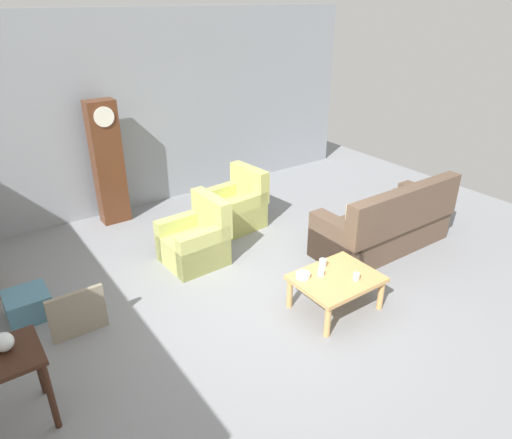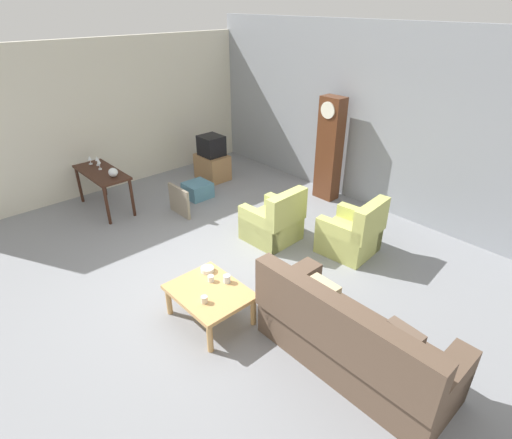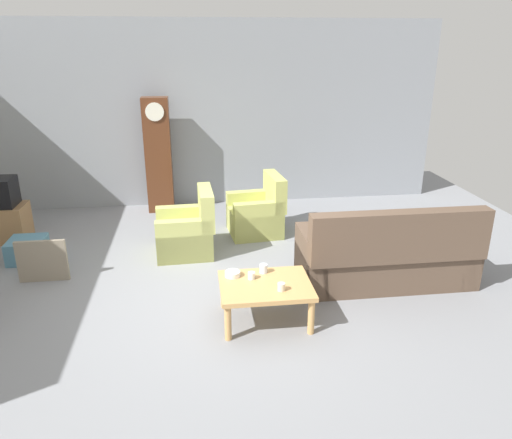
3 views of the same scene
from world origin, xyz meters
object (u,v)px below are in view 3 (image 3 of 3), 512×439
armchair_olive_far (258,214)px  cup_cream_tall (281,287)px  couch_floral (387,257)px  storage_box_blue (28,250)px  coffee_table_wood (265,289)px  bowl_white_stacked (233,274)px  cup_white_porcelain (251,276)px  cup_blue_rimmed (263,268)px  tv_stand_cabinet (4,223)px  grandfather_clock (158,156)px  framed_picture_leaning (42,261)px  armchair_olive_near (188,233)px

armchair_olive_far → cup_cream_tall: (-0.12, -2.68, 0.17)m
couch_floral → armchair_olive_far: (-1.34, 1.87, -0.05)m
armchair_olive_far → storage_box_blue: (-3.25, -0.59, -0.15)m
coffee_table_wood → storage_box_blue: size_ratio=2.01×
storage_box_blue → cup_cream_tall: 3.78m
storage_box_blue → bowl_white_stacked: bearing=-32.7°
cup_white_porcelain → cup_blue_rimmed: size_ratio=0.79×
tv_stand_cabinet → storage_box_blue: size_ratio=1.42×
armchair_olive_far → bowl_white_stacked: size_ratio=5.51×
cup_blue_rimmed → cup_cream_tall: (0.12, -0.43, -0.01)m
grandfather_clock → cup_blue_rimmed: (1.30, -3.55, -0.51)m
coffee_table_wood → framed_picture_leaning: bearing=154.3°
grandfather_clock → storage_box_blue: 2.68m
couch_floral → tv_stand_cabinet: size_ratio=3.09×
armchair_olive_near → cup_blue_rimmed: size_ratio=9.38×
armchair_olive_far → coffee_table_wood: armchair_olive_far is taller
armchair_olive_near → coffee_table_wood: 2.06m
armchair_olive_far → coffee_table_wood: 2.53m
couch_floral → cup_cream_tall: couch_floral is taller
bowl_white_stacked → storage_box_blue: bearing=147.3°
storage_box_blue → cup_cream_tall: (3.13, -2.10, 0.32)m
armchair_olive_far → cup_white_porcelain: bearing=-99.2°
coffee_table_wood → storage_box_blue: coffee_table_wood is taller
couch_floral → bowl_white_stacked: (-1.92, -0.42, 0.11)m
couch_floral → tv_stand_cabinet: couch_floral is taller
cup_blue_rimmed → armchair_olive_far: bearing=84.0°
framed_picture_leaning → cup_white_porcelain: bearing=-24.5°
tv_stand_cabinet → bowl_white_stacked: size_ratio=4.07×
storage_box_blue → couch_floral: bearing=-15.7°
cup_blue_rimmed → bowl_white_stacked: cup_blue_rimmed is taller
storage_box_blue → cup_blue_rimmed: size_ratio=4.87×
cup_white_porcelain → bowl_white_stacked: 0.21m
grandfather_clock → tv_stand_cabinet: 2.61m
tv_stand_cabinet → cup_cream_tall: 4.69m
tv_stand_cabinet → cup_blue_rimmed: 4.34m
cup_cream_tall → bowl_white_stacked: size_ratio=0.50×
armchair_olive_near → armchair_olive_far: bearing=30.2°
armchair_olive_far → cup_blue_rimmed: 2.27m
framed_picture_leaning → bowl_white_stacked: (2.28, -1.04, 0.19)m
framed_picture_leaning → storage_box_blue: framed_picture_leaning is taller
framed_picture_leaning → bowl_white_stacked: size_ratio=3.60×
framed_picture_leaning → cup_cream_tall: bearing=-27.4°
storage_box_blue → armchair_olive_near: bearing=-1.0°
tv_stand_cabinet → storage_box_blue: tv_stand_cabinet is taller
cup_white_porcelain → cup_cream_tall: bearing=-47.7°
coffee_table_wood → cup_white_porcelain: 0.21m
armchair_olive_near → cup_blue_rimmed: armchair_olive_near is taller
couch_floral → cup_blue_rimmed: couch_floral is taller
armchair_olive_far → coffee_table_wood: (-0.25, -2.51, 0.07)m
storage_box_blue → cup_cream_tall: cup_cream_tall is taller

